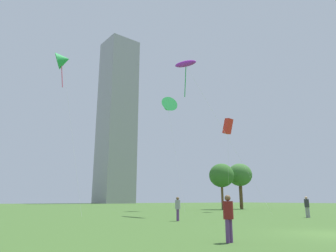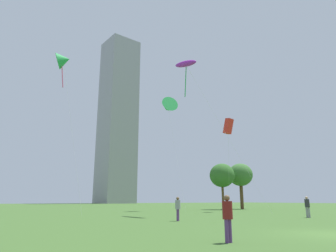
# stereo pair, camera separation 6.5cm
# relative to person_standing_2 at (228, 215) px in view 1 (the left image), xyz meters

# --- Properties ---
(ground) EXTENTS (280.00, 280.00, 0.00)m
(ground) POSITION_rel_person_standing_2_xyz_m (5.90, -0.57, -0.98)
(ground) COLOR #3D6028
(person_standing_2) EXTENTS (0.38, 0.38, 1.70)m
(person_standing_2) POSITION_rel_person_standing_2_xyz_m (0.00, 0.00, 0.00)
(person_standing_2) COLOR #593372
(person_standing_2) RESTS_ON ground
(person_standing_3) EXTENTS (0.39, 0.39, 1.74)m
(person_standing_3) POSITION_rel_person_standing_2_xyz_m (4.92, 10.69, 0.03)
(person_standing_3) COLOR #593372
(person_standing_3) RESTS_ON ground
(person_standing_4) EXTENTS (0.41, 0.41, 1.83)m
(person_standing_4) POSITION_rel_person_standing_2_xyz_m (17.27, 8.32, 0.08)
(person_standing_4) COLOR gray
(person_standing_4) RESTS_ON ground
(kite_flying_0) EXTENTS (3.48, 3.57, 17.18)m
(kite_flying_0) POSITION_rel_person_standing_2_xyz_m (-1.84, 22.43, 15.13)
(kite_flying_0) COLOR silver
(kite_flying_0) RESTS_ON ground
(kite_flying_1) EXTENTS (3.92, 4.81, 13.08)m
(kite_flying_1) POSITION_rel_person_standing_2_xyz_m (21.67, 22.49, 10.89)
(kite_flying_1) COLOR silver
(kite_flying_1) RESTS_ON ground
(kite_flying_2) EXTENTS (9.71, 5.48, 17.84)m
(kite_flying_2) POSITION_rel_person_standing_2_xyz_m (10.66, 17.48, 15.81)
(kite_flying_2) COLOR silver
(kite_flying_2) RESTS_ON ground
(kite_flying_3) EXTENTS (3.13, 5.95, 17.55)m
(kite_flying_3) POSITION_rel_person_standing_2_xyz_m (16.38, 30.42, 15.02)
(kite_flying_3) COLOR silver
(kite_flying_3) RESTS_ON ground
(park_tree_0) EXTENTS (4.29, 4.29, 7.93)m
(park_tree_0) POSITION_rel_person_standing_2_xyz_m (31.87, 30.73, 4.88)
(park_tree_0) COLOR brown
(park_tree_0) RESTS_ON ground
(park_tree_2) EXTENTS (4.13, 4.13, 7.52)m
(park_tree_2) POSITION_rel_person_standing_2_xyz_m (26.75, 29.90, 4.54)
(park_tree_2) COLOR brown
(park_tree_2) RESTS_ON ground
(distant_highrise_0) EXTENTS (16.84, 16.65, 82.41)m
(distant_highrise_0) POSITION_rel_person_standing_2_xyz_m (47.49, 127.88, 40.22)
(distant_highrise_0) COLOR #939399
(distant_highrise_0) RESTS_ON ground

